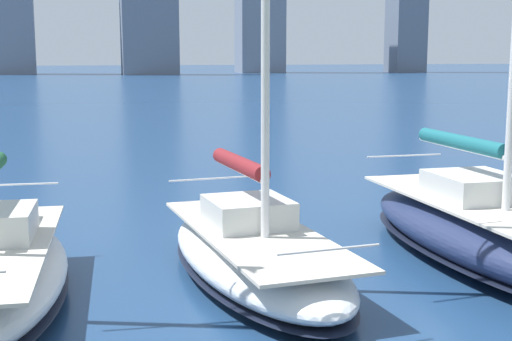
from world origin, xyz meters
The scene contains 2 objects.
sailboat_teal centered at (-5.04, -6.61, 0.74)m, with size 2.89×8.74×12.96m.
sailboat_maroon centered at (0.01, -6.71, 0.62)m, with size 3.13×7.42×11.13m.
Camera 1 is at (3.56, 6.32, 4.39)m, focal length 50.00 mm.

